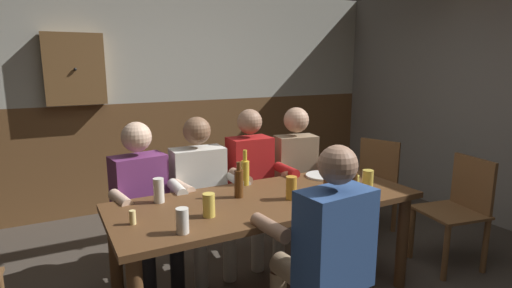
{
  "coord_description": "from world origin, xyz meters",
  "views": [
    {
      "loc": [
        -1.26,
        -2.14,
        1.61
      ],
      "look_at": [
        0.0,
        0.24,
        1.07
      ],
      "focal_mm": 28.26,
      "sensor_mm": 36.0,
      "label": 1
    }
  ],
  "objects_px": {
    "pint_glass_6": "(209,205)",
    "person_3": "(299,172)",
    "bottle_0": "(352,187)",
    "pint_glass_1": "(329,181)",
    "chair_empty_far_end": "(372,183)",
    "plate_0": "(323,176)",
    "person_1": "(201,187)",
    "wall_dart_cabinet": "(75,69)",
    "pint_glass_0": "(353,186)",
    "pint_glass_2": "(182,221)",
    "table_candle": "(133,217)",
    "person_2": "(254,177)",
    "bottle_1": "(239,183)",
    "person_4": "(325,244)",
    "pint_glass_3": "(159,190)",
    "chair_empty_near_left": "(458,208)",
    "bottle_2": "(245,171)",
    "pint_glass_5": "(368,179)",
    "person_0": "(144,196)",
    "dining_table": "(267,212)",
    "pint_glass_4": "(291,188)"
  },
  "relations": [
    {
      "from": "person_0",
      "to": "pint_glass_1",
      "type": "relative_size",
      "value": 8.93
    },
    {
      "from": "pint_glass_3",
      "to": "pint_glass_6",
      "type": "bearing_deg",
      "value": -62.85
    },
    {
      "from": "chair_empty_far_end",
      "to": "bottle_0",
      "type": "bearing_deg",
      "value": 109.64
    },
    {
      "from": "person_4",
      "to": "pint_glass_5",
      "type": "distance_m",
      "value": 0.89
    },
    {
      "from": "pint_glass_2",
      "to": "pint_glass_5",
      "type": "bearing_deg",
      "value": 5.08
    },
    {
      "from": "person_3",
      "to": "bottle_1",
      "type": "height_order",
      "value": "person_3"
    },
    {
      "from": "dining_table",
      "to": "pint_glass_4",
      "type": "distance_m",
      "value": 0.24
    },
    {
      "from": "pint_glass_3",
      "to": "person_1",
      "type": "bearing_deg",
      "value": 41.75
    },
    {
      "from": "dining_table",
      "to": "pint_glass_1",
      "type": "relative_size",
      "value": 15.15
    },
    {
      "from": "chair_empty_far_end",
      "to": "pint_glass_2",
      "type": "relative_size",
      "value": 6.45
    },
    {
      "from": "person_1",
      "to": "plate_0",
      "type": "distance_m",
      "value": 0.96
    },
    {
      "from": "person_0",
      "to": "person_4",
      "type": "xyz_separation_m",
      "value": [
        0.67,
        -1.26,
        0.01
      ]
    },
    {
      "from": "person_2",
      "to": "chair_empty_far_end",
      "type": "distance_m",
      "value": 1.27
    },
    {
      "from": "person_1",
      "to": "wall_dart_cabinet",
      "type": "height_order",
      "value": "wall_dart_cabinet"
    },
    {
      "from": "chair_empty_far_end",
      "to": "plate_0",
      "type": "height_order",
      "value": "chair_empty_far_end"
    },
    {
      "from": "pint_glass_6",
      "to": "person_3",
      "type": "bearing_deg",
      "value": 33.34
    },
    {
      "from": "bottle_0",
      "to": "pint_glass_5",
      "type": "xyz_separation_m",
      "value": [
        0.3,
        0.17,
        -0.04
      ]
    },
    {
      "from": "person_1",
      "to": "pint_glass_1",
      "type": "height_order",
      "value": "person_1"
    },
    {
      "from": "person_0",
      "to": "wall_dart_cabinet",
      "type": "relative_size",
      "value": 1.71
    },
    {
      "from": "dining_table",
      "to": "wall_dart_cabinet",
      "type": "xyz_separation_m",
      "value": [
        -0.95,
        2.19,
        0.91
      ]
    },
    {
      "from": "plate_0",
      "to": "bottle_0",
      "type": "distance_m",
      "value": 0.61
    },
    {
      "from": "person_3",
      "to": "wall_dart_cabinet",
      "type": "distance_m",
      "value": 2.42
    },
    {
      "from": "chair_empty_far_end",
      "to": "pint_glass_3",
      "type": "height_order",
      "value": "pint_glass_3"
    },
    {
      "from": "chair_empty_far_end",
      "to": "table_candle",
      "type": "bearing_deg",
      "value": 83.58
    },
    {
      "from": "pint_glass_0",
      "to": "pint_glass_2",
      "type": "distance_m",
      "value": 1.18
    },
    {
      "from": "pint_glass_2",
      "to": "chair_empty_near_left",
      "type": "bearing_deg",
      "value": 0.03
    },
    {
      "from": "chair_empty_far_end",
      "to": "wall_dart_cabinet",
      "type": "distance_m",
      "value": 3.12
    },
    {
      "from": "person_4",
      "to": "bottle_2",
      "type": "xyz_separation_m",
      "value": [
        0.0,
        0.96,
        0.16
      ]
    },
    {
      "from": "pint_glass_0",
      "to": "wall_dart_cabinet",
      "type": "bearing_deg",
      "value": 120.86
    },
    {
      "from": "person_4",
      "to": "chair_empty_far_end",
      "type": "xyz_separation_m",
      "value": [
        1.48,
        1.18,
        -0.19
      ]
    },
    {
      "from": "bottle_2",
      "to": "person_1",
      "type": "bearing_deg",
      "value": 127.46
    },
    {
      "from": "person_2",
      "to": "person_3",
      "type": "distance_m",
      "value": 0.44
    },
    {
      "from": "pint_glass_1",
      "to": "bottle_2",
      "type": "bearing_deg",
      "value": 140.64
    },
    {
      "from": "bottle_0",
      "to": "pint_glass_1",
      "type": "height_order",
      "value": "bottle_0"
    },
    {
      "from": "person_4",
      "to": "table_candle",
      "type": "relative_size",
      "value": 15.23
    },
    {
      "from": "pint_glass_5",
      "to": "pint_glass_4",
      "type": "bearing_deg",
      "value": 174.12
    },
    {
      "from": "bottle_0",
      "to": "wall_dart_cabinet",
      "type": "xyz_separation_m",
      "value": [
        -1.38,
        2.52,
        0.71
      ]
    },
    {
      "from": "bottle_1",
      "to": "pint_glass_6",
      "type": "distance_m",
      "value": 0.38
    },
    {
      "from": "pint_glass_1",
      "to": "pint_glass_5",
      "type": "height_order",
      "value": "same"
    },
    {
      "from": "person_1",
      "to": "pint_glass_2",
      "type": "xyz_separation_m",
      "value": [
        -0.44,
        -0.91,
        0.13
      ]
    },
    {
      "from": "table_candle",
      "to": "pint_glass_0",
      "type": "xyz_separation_m",
      "value": [
        1.38,
        -0.22,
        0.04
      ]
    },
    {
      "from": "person_2",
      "to": "plate_0",
      "type": "height_order",
      "value": "person_2"
    },
    {
      "from": "pint_glass_1",
      "to": "chair_empty_far_end",
      "type": "bearing_deg",
      "value": 30.91
    },
    {
      "from": "bottle_0",
      "to": "bottle_2",
      "type": "xyz_separation_m",
      "value": [
        -0.44,
        0.66,
        -0.0
      ]
    },
    {
      "from": "person_3",
      "to": "bottle_2",
      "type": "distance_m",
      "value": 0.75
    },
    {
      "from": "table_candle",
      "to": "plate_0",
      "type": "distance_m",
      "value": 1.54
    },
    {
      "from": "pint_glass_3",
      "to": "pint_glass_4",
      "type": "height_order",
      "value": "pint_glass_3"
    },
    {
      "from": "bottle_0",
      "to": "pint_glass_1",
      "type": "relative_size",
      "value": 1.93
    },
    {
      "from": "pint_glass_6",
      "to": "chair_empty_near_left",
      "type": "bearing_deg",
      "value": -4.22
    },
    {
      "from": "person_0",
      "to": "pint_glass_3",
      "type": "height_order",
      "value": "person_0"
    }
  ]
}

